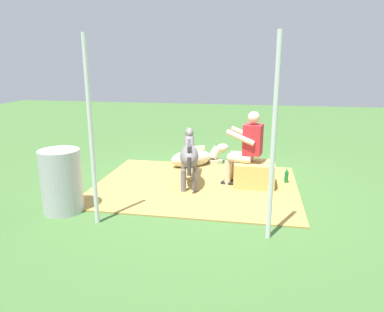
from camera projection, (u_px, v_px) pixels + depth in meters
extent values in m
plane|color=#426B33|center=(206.00, 184.00, 6.41)|extent=(24.00, 24.00, 0.00)
cube|color=#AD8C47|center=(196.00, 186.00, 6.27)|extent=(3.50, 2.73, 0.02)
cube|color=tan|center=(254.00, 174.00, 6.21)|extent=(0.69, 0.54, 0.44)
cylinder|color=beige|center=(239.00, 159.00, 6.12)|extent=(0.42, 0.22, 0.14)
cylinder|color=beige|center=(228.00, 173.00, 6.27)|extent=(0.11, 0.11, 0.44)
cube|color=black|center=(227.00, 184.00, 6.32)|extent=(0.24, 0.14, 0.06)
cylinder|color=beige|center=(242.00, 156.00, 6.30)|extent=(0.42, 0.22, 0.14)
cylinder|color=beige|center=(231.00, 170.00, 6.45)|extent=(0.11, 0.11, 0.44)
cube|color=black|center=(230.00, 180.00, 6.50)|extent=(0.24, 0.14, 0.06)
cube|color=red|center=(253.00, 140.00, 6.06)|extent=(0.35, 0.33, 0.52)
cylinder|color=beige|center=(240.00, 138.00, 5.96)|extent=(0.51, 0.19, 0.26)
cylinder|color=beige|center=(245.00, 134.00, 6.25)|extent=(0.51, 0.19, 0.26)
sphere|color=beige|center=(254.00, 117.00, 5.96)|extent=(0.20, 0.20, 0.20)
ellipsoid|color=slate|center=(189.00, 156.00, 6.10)|extent=(0.47, 0.88, 0.34)
cylinder|color=slate|center=(184.00, 171.00, 6.47)|extent=(0.09, 0.09, 0.39)
cylinder|color=slate|center=(195.00, 171.00, 6.47)|extent=(0.09, 0.09, 0.39)
cylinder|color=slate|center=(183.00, 181.00, 5.93)|extent=(0.09, 0.09, 0.39)
cylinder|color=slate|center=(195.00, 181.00, 5.93)|extent=(0.09, 0.09, 0.39)
cylinder|color=slate|center=(189.00, 143.00, 6.56)|extent=(0.24, 0.39, 0.33)
ellipsoid|color=slate|center=(189.00, 133.00, 6.69)|extent=(0.22, 0.34, 0.20)
cube|color=#3A3838|center=(189.00, 145.00, 6.05)|extent=(0.17, 0.60, 0.08)
cylinder|color=#3A3838|center=(189.00, 166.00, 5.66)|extent=(0.07, 0.07, 0.30)
ellipsoid|color=beige|center=(191.00, 158.00, 7.37)|extent=(0.95, 0.84, 0.36)
cube|color=beige|center=(214.00, 161.00, 7.63)|extent=(0.37, 0.36, 0.10)
cylinder|color=beige|center=(215.00, 153.00, 7.59)|extent=(0.34, 0.31, 0.30)
ellipsoid|color=beige|center=(222.00, 148.00, 7.64)|extent=(0.34, 0.31, 0.20)
cube|color=#F2EDC5|center=(195.00, 149.00, 7.35)|extent=(0.40, 0.32, 0.08)
cylinder|color=#197233|center=(286.00, 178.00, 6.37)|extent=(0.07, 0.07, 0.22)
cone|color=#197233|center=(287.00, 170.00, 6.34)|extent=(0.06, 0.06, 0.06)
cylinder|color=#B2B2B7|center=(61.00, 181.00, 5.13)|extent=(0.58, 0.58, 0.92)
cylinder|color=silver|center=(274.00, 141.00, 4.14)|extent=(0.06, 0.06, 2.47)
cylinder|color=silver|center=(91.00, 134.00, 4.55)|extent=(0.06, 0.06, 2.47)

